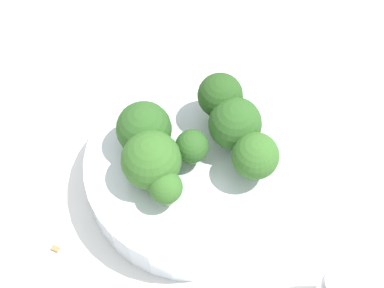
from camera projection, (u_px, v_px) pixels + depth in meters
ground_plane at (192, 183)px, 0.60m from camera, size 3.00×3.00×0.00m
bowl at (192, 172)px, 0.58m from camera, size 0.23×0.23×0.05m
broccoli_floret_0 at (151, 160)px, 0.52m from camera, size 0.06×0.06×0.06m
broccoli_floret_1 at (255, 156)px, 0.52m from camera, size 0.05×0.05×0.06m
broccoli_floret_2 at (235, 124)px, 0.53m from camera, size 0.05×0.05×0.06m
broccoli_floret_3 at (191, 147)px, 0.53m from camera, size 0.03×0.03×0.04m
broccoli_floret_4 at (166, 188)px, 0.51m from camera, size 0.03×0.03×0.04m
broccoli_floret_5 at (220, 97)px, 0.55m from camera, size 0.05×0.05×0.06m
broccoli_floret_6 at (145, 128)px, 0.54m from camera, size 0.06×0.06×0.06m
almond_crumb_1 at (55, 248)px, 0.55m from camera, size 0.01×0.01×0.01m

